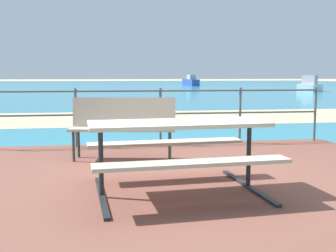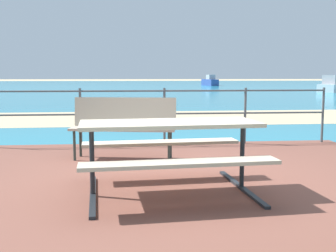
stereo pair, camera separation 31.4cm
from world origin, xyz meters
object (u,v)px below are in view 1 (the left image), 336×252
at_px(boat_near, 310,86).
at_px(boat_mid, 190,82).
at_px(park_bench, 123,122).
at_px(picnic_table, 178,139).

distance_m(boat_near, boat_mid, 20.19).
relative_size(park_bench, boat_mid, 0.34).
height_order(park_bench, boat_near, boat_near).
xyz_separation_m(park_bench, boat_mid, (10.00, 43.52, -0.12)).
bearing_deg(boat_near, picnic_table, -167.76).
relative_size(picnic_table, park_bench, 1.23).
height_order(picnic_table, boat_near, boat_near).
distance_m(picnic_table, boat_near, 30.09).
bearing_deg(boat_mid, picnic_table, 161.90).
bearing_deg(park_bench, boat_mid, 87.16).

